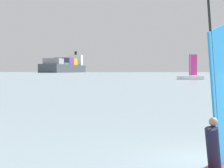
# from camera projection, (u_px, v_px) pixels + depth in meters

# --- Properties ---
(ground_plane) EXTENTS (4000.00, 4000.00, 0.00)m
(ground_plane) POSITION_uv_depth(u_px,v_px,m) (215.00, 160.00, 13.22)
(ground_plane) COLOR gray
(windsurfer) EXTENTS (1.73, 3.16, 4.33)m
(windsurfer) POSITION_uv_depth(u_px,v_px,m) (215.00, 133.00, 11.42)
(windsurfer) COLOR red
(windsurfer) RESTS_ON ground_plane
(cargo_ship) EXTENTS (29.85, 216.18, 35.00)m
(cargo_ship) POSITION_uv_depth(u_px,v_px,m) (66.00, 66.00, 700.25)
(cargo_ship) COLOR #3F444C
(cargo_ship) RESTS_ON ground_plane
(small_sailboat) EXTENTS (7.86, 4.22, 8.21)m
(small_sailboat) POSITION_uv_depth(u_px,v_px,m) (190.00, 77.00, 134.90)
(small_sailboat) COLOR white
(small_sailboat) RESTS_ON ground_plane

